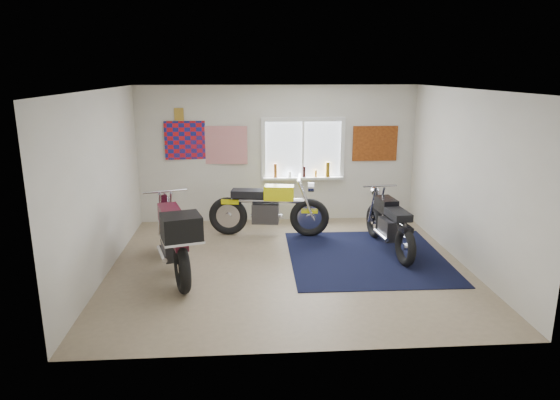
{
  "coord_description": "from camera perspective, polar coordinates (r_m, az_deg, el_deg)",
  "views": [
    {
      "loc": [
        -0.64,
        -7.29,
        2.96
      ],
      "look_at": [
        -0.1,
        0.4,
        0.96
      ],
      "focal_mm": 32.0,
      "sensor_mm": 36.0,
      "label": 1
    }
  ],
  "objects": [
    {
      "name": "oil_bottles",
      "position": [
        9.96,
        3.11,
        3.35
      ],
      "size": [
        1.13,
        0.09,
        0.3
      ],
      "color": "brown",
      "rests_on": "window_assembly"
    },
    {
      "name": "maroon_tourer",
      "position": [
        7.45,
        -11.99,
        -4.27
      ],
      "size": [
        1.05,
        2.25,
        1.15
      ],
      "rotation": [
        0.0,
        0.0,
        1.86
      ],
      "color": "black",
      "rests_on": "ground"
    },
    {
      "name": "window_assembly",
      "position": [
        9.96,
        2.63,
        5.35
      ],
      "size": [
        1.66,
        0.17,
        1.26
      ],
      "color": "white",
      "rests_on": "room_shell"
    },
    {
      "name": "yellow_triumph",
      "position": [
        9.14,
        -1.38,
        -1.1
      ],
      "size": [
        2.22,
        0.67,
        1.12
      ],
      "rotation": [
        0.0,
        0.0,
        -0.14
      ],
      "color": "black",
      "rests_on": "ground"
    },
    {
      "name": "navy_rug",
      "position": [
        8.34,
        9.86,
        -6.42
      ],
      "size": [
        2.54,
        2.63,
        0.01
      ],
      "primitive_type": "cube",
      "rotation": [
        0.0,
        0.0,
        -0.01
      ],
      "color": "black",
      "rests_on": "ground"
    },
    {
      "name": "flag_display",
      "position": [
        9.89,
        -11.47,
        9.57
      ],
      "size": [
        1.6,
        0.1,
        1.17
      ],
      "color": "red",
      "rests_on": "room_shell"
    },
    {
      "name": "room_shell",
      "position": [
        7.44,
        1.01,
        4.33
      ],
      "size": [
        5.5,
        5.5,
        5.5
      ],
      "color": "white",
      "rests_on": "ground"
    },
    {
      "name": "triumph_poster",
      "position": [
        10.21,
        10.8,
        6.36
      ],
      "size": [
        0.9,
        0.03,
        0.7
      ],
      "primitive_type": "cube",
      "color": "#A54C14",
      "rests_on": "room_shell"
    },
    {
      "name": "ground",
      "position": [
        7.9,
        0.95,
        -7.47
      ],
      "size": [
        5.5,
        5.5,
        0.0
      ],
      "primitive_type": "plane",
      "color": "#9E896B",
      "rests_on": "ground"
    },
    {
      "name": "black_chrome_bike",
      "position": [
        8.58,
        12.37,
        -2.8
      ],
      "size": [
        0.61,
        2.01,
        1.03
      ],
      "rotation": [
        0.0,
        0.0,
        1.67
      ],
      "color": "black",
      "rests_on": "navy_rug"
    }
  ]
}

